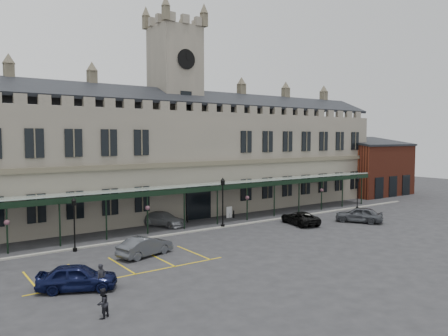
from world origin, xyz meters
TOP-DOWN VIEW (x-y plane):
  - ground at (0.00, 0.00)m, footprint 140.00×140.00m
  - station_building at (0.00, 15.91)m, footprint 60.00×10.36m
  - clock_tower at (0.00, 16.00)m, footprint 5.60×5.60m
  - canopy at (0.00, 7.46)m, footprint 50.00×4.10m
  - brick_annex at (34.00, 12.97)m, footprint 12.40×8.36m
  - kerb at (0.00, 5.50)m, footprint 60.00×0.40m
  - parking_markings at (-14.00, -1.50)m, footprint 16.00×6.00m
  - tree_behind_mid at (8.00, 25.00)m, footprint 6.00×6.00m
  - tree_behind_right at (24.00, 25.00)m, footprint 6.00×6.00m
  - lamp_post_left at (-15.50, 4.85)m, footprint 0.41×0.41m
  - lamp_post_mid at (-0.49, 5.53)m, footprint 0.48×0.48m
  - lamp_post_right at (20.27, 5.01)m, footprint 0.39×0.39m
  - traffic_cone at (15.17, -0.45)m, footprint 0.44×0.44m
  - sign_board at (3.23, 9.51)m, footprint 0.74×0.07m
  - bollard_left at (-2.03, 9.91)m, footprint 0.15×0.15m
  - bollard_right at (3.53, 9.06)m, footprint 0.15×0.15m
  - car_left_a at (-18.08, -4.23)m, footprint 4.97×3.71m
  - car_left_b at (-11.50, 0.35)m, footprint 4.81×2.76m
  - car_taxi at (-5.00, 9.76)m, footprint 3.90×5.35m
  - car_van at (7.00, 2.12)m, footprint 3.19×5.25m
  - car_right_a at (13.00, -0.78)m, footprint 4.16×5.22m
  - person_a at (-17.02, -5.37)m, footprint 0.71×0.57m
  - person_b at (-18.30, -9.05)m, footprint 0.94×0.88m

SIDE VIEW (x-z plane):
  - ground at x=0.00m, z-range 0.00..0.00m
  - parking_markings at x=-14.00m, z-range -0.01..0.01m
  - kerb at x=0.00m, z-range 0.00..0.12m
  - traffic_cone at x=15.17m, z-range -0.01..0.69m
  - bollard_left at x=-2.03m, z-range 0.00..0.82m
  - bollard_right at x=3.53m, z-range 0.00..0.86m
  - sign_board at x=3.23m, z-range -0.02..1.25m
  - car_van at x=7.00m, z-range 0.00..1.36m
  - car_taxi at x=-5.00m, z-range 0.00..1.44m
  - car_left_b at x=-11.50m, z-range 0.00..1.50m
  - person_b at x=-18.30m, z-range 0.00..1.53m
  - car_left_a at x=-18.08m, z-range 0.00..1.57m
  - car_right_a at x=13.00m, z-range 0.00..1.67m
  - person_a at x=-17.02m, z-range 0.00..1.68m
  - canopy at x=0.00m, z-range 0.25..4.55m
  - lamp_post_right at x=20.27m, z-range 0.38..4.51m
  - lamp_post_left at x=-15.50m, z-range 0.41..4.78m
  - lamp_post_mid at x=-0.49m, z-range 0.47..5.56m
  - brick_annex at x=34.00m, z-range -0.46..8.77m
  - station_building at x=0.00m, z-range -2.18..15.12m
  - tree_behind_mid at x=8.00m, z-range 4.81..20.81m
  - tree_behind_right at x=24.00m, z-range 4.81..20.81m
  - clock_tower at x=0.00m, z-range 0.71..25.51m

